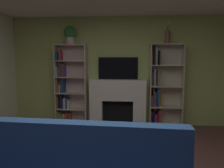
{
  "coord_description": "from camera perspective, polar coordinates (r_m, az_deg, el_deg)",
  "views": [
    {
      "loc": [
        0.31,
        -2.4,
        1.57
      ],
      "look_at": [
        0.0,
        1.12,
        1.17
      ],
      "focal_mm": 35.04,
      "sensor_mm": 36.0,
      "label": 1
    }
  ],
  "objects": [
    {
      "name": "wall_back_accent",
      "position": [
        5.24,
        1.64,
        3.36
      ],
      "size": [
        5.23,
        0.06,
        2.56
      ],
      "primitive_type": "cube",
      "color": "#AFC36C",
      "rests_on": "ground_plane"
    },
    {
      "name": "fireplace",
      "position": [
        5.17,
        1.51,
        -4.46
      ],
      "size": [
        1.41,
        0.55,
        1.09
      ],
      "color": "white",
      "rests_on": "ground_plane"
    },
    {
      "name": "tv",
      "position": [
        5.18,
        1.6,
        4.12
      ],
      "size": [
        0.93,
        0.06,
        0.52
      ],
      "primitive_type": "cube",
      "color": "black",
      "rests_on": "fireplace"
    },
    {
      "name": "bookshelf_left",
      "position": [
        5.35,
        -11.31,
        -1.18
      ],
      "size": [
        0.74,
        0.29,
        1.91
      ],
      "color": "beige",
      "rests_on": "ground_plane"
    },
    {
      "name": "bookshelf_right",
      "position": [
        5.17,
        12.8,
        -1.13
      ],
      "size": [
        0.74,
        0.32,
        1.91
      ],
      "color": "beige",
      "rests_on": "ground_plane"
    },
    {
      "name": "potted_plant",
      "position": [
        5.27,
        -10.87,
        12.7
      ],
      "size": [
        0.29,
        0.29,
        0.43
      ],
      "color": "beige",
      "rests_on": "bookshelf_left"
    },
    {
      "name": "vase_with_flowers",
      "position": [
        5.13,
        14.27,
        12.02
      ],
      "size": [
        0.12,
        0.12,
        0.49
      ],
      "color": "brown",
      "rests_on": "bookshelf_right"
    }
  ]
}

